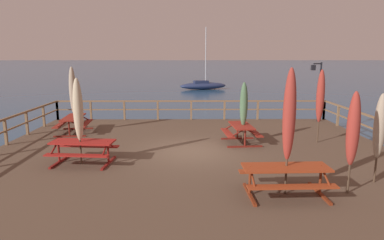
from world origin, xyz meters
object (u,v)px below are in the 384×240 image
patio_umbrella_short_back (78,110)px  lamp_post_hooked (317,83)px  picnic_table_mid_left (83,147)px  patio_umbrella_short_mid (73,91)px  picnic_table_back_left (241,130)px  patio_umbrella_short_front (380,127)px  picnic_table_back_right (73,121)px  patio_umbrella_tall_mid_left (289,115)px  sailboat_distant (203,85)px  picnic_table_mid_centre (286,174)px  patio_umbrella_tall_mid_right (244,105)px  patio_umbrella_tall_back_right (320,97)px  patio_umbrella_tall_front (353,129)px

patio_umbrella_short_back → lamp_post_hooked: 12.69m
picnic_table_mid_left → patio_umbrella_short_mid: size_ratio=0.71×
picnic_table_back_left → patio_umbrella_short_front: patio_umbrella_short_front is taller
patio_umbrella_short_back → patio_umbrella_short_mid: 4.99m
picnic_table_back_right → patio_umbrella_tall_mid_left: bearing=-42.1°
patio_umbrella_short_mid → lamp_post_hooked: bearing=11.8°
lamp_post_hooked → sailboat_distant: size_ratio=0.41×
picnic_table_mid_centre → patio_umbrella_tall_mid_right: bearing=92.8°
picnic_table_back_right → sailboat_distant: size_ratio=0.27×
picnic_table_mid_centre → patio_umbrella_tall_mid_right: 5.39m
patio_umbrella_tall_back_right → patio_umbrella_short_front: bearing=-90.6°
picnic_table_mid_left → patio_umbrella_short_mid: 5.13m
picnic_table_back_right → picnic_table_back_left: same height
patio_umbrella_short_mid → sailboat_distant: (7.12, 27.52, -2.14)m
patio_umbrella_short_mid → patio_umbrella_tall_back_right: (10.64, -1.92, -0.04)m
picnic_table_back_left → sailboat_distant: size_ratio=0.23×
patio_umbrella_tall_back_right → lamp_post_hooked: lamp_post_hooked is taller
patio_umbrella_short_front → patio_umbrella_tall_mid_left: bearing=-164.0°
patio_umbrella_tall_front → patio_umbrella_short_front: (1.11, 0.76, -0.09)m
picnic_table_mid_centre → sailboat_distant: (-0.67, 34.77, -0.76)m
picnic_table_back_right → patio_umbrella_short_back: patio_umbrella_short_back is taller
picnic_table_back_right → patio_umbrella_short_back: (1.78, -4.61, 1.26)m
patio_umbrella_tall_front → patio_umbrella_tall_back_right: 5.36m
patio_umbrella_short_front → lamp_post_hooked: size_ratio=0.79×
picnic_table_back_right → patio_umbrella_short_mid: 1.39m
picnic_table_back_left → picnic_table_back_right: bearing=165.6°
patio_umbrella_short_mid → patio_umbrella_short_front: patio_umbrella_short_mid is taller
patio_umbrella_tall_front → patio_umbrella_tall_back_right: size_ratio=0.89×
patio_umbrella_short_mid → patio_umbrella_tall_front: size_ratio=1.14×
picnic_table_back_right → patio_umbrella_short_front: bearing=-30.7°
patio_umbrella_tall_front → lamp_post_hooked: 10.07m
patio_umbrella_short_back → patio_umbrella_tall_mid_right: (5.80, 2.71, -0.22)m
patio_umbrella_tall_front → lamp_post_hooked: bearing=74.4°
picnic_table_back_left → patio_umbrella_short_front: (3.14, -4.40, 1.06)m
patio_umbrella_short_mid → picnic_table_back_left: bearing=-15.0°
picnic_table_mid_centre → patio_umbrella_tall_mid_right: (-0.26, 5.29, 1.02)m
picnic_table_mid_left → sailboat_distant: (5.32, 32.12, -0.76)m
patio_umbrella_tall_front → patio_umbrella_short_back: bearing=162.3°
picnic_table_back_right → patio_umbrella_short_front: 12.41m
picnic_table_back_left → patio_umbrella_tall_front: (2.02, -5.16, 1.15)m
sailboat_distant → picnic_table_mid_left: bearing=-99.4°
patio_umbrella_short_front → patio_umbrella_tall_back_right: bearing=89.4°
picnic_table_mid_centre → patio_umbrella_short_front: size_ratio=0.88×
sailboat_distant → patio_umbrella_tall_mid_right: bearing=-89.2°
lamp_post_hooked → sailboat_distant: bearing=101.4°
picnic_table_back_right → patio_umbrella_tall_mid_left: (7.86, -7.11, 1.52)m
patio_umbrella_short_back → lamp_post_hooked: lamp_post_hooked is taller
picnic_table_back_right → patio_umbrella_tall_mid_right: patio_umbrella_tall_mid_right is taller
picnic_table_mid_centre → patio_umbrella_short_back: 6.70m
patio_umbrella_tall_back_right → sailboat_distant: size_ratio=0.39×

